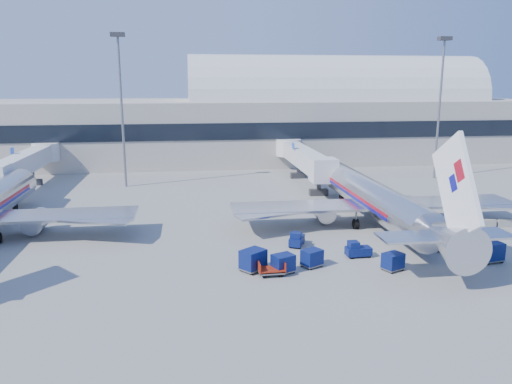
{
  "coord_description": "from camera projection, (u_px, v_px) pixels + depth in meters",
  "views": [
    {
      "loc": [
        -10.49,
        -46.7,
        15.7
      ],
      "look_at": [
        -3.23,
        6.0,
        3.89
      ],
      "focal_mm": 35.0,
      "sensor_mm": 36.0,
      "label": 1
    }
  ],
  "objects": [
    {
      "name": "mast_west",
      "position": [
        121.0,
        88.0,
        73.11
      ],
      "size": [
        2.0,
        1.2,
        22.6
      ],
      "color": "slate",
      "rests_on": "ground"
    },
    {
      "name": "jetbridge_mid",
      "position": [
        27.0,
        162.0,
        74.33
      ],
      "size": [
        4.4,
        27.5,
        6.25
      ],
      "color": "silver",
      "rests_on": "ground"
    },
    {
      "name": "ground",
      "position": [
        296.0,
        242.0,
        49.97
      ],
      "size": [
        260.0,
        260.0,
        0.0
      ],
      "primitive_type": "plane",
      "color": "gray",
      "rests_on": "ground"
    },
    {
      "name": "cart_train_c",
      "position": [
        253.0,
        260.0,
        42.14
      ],
      "size": [
        2.62,
        2.54,
        1.84
      ],
      "rotation": [
        0.0,
        0.0,
        0.66
      ],
      "color": "#0A164F",
      "rests_on": "ground"
    },
    {
      "name": "tug_lead",
      "position": [
        357.0,
        250.0,
        45.54
      ],
      "size": [
        2.34,
        1.24,
        1.49
      ],
      "rotation": [
        0.0,
        0.0,
        0.04
      ],
      "color": "#0A164F",
      "rests_on": "ground"
    },
    {
      "name": "airliner_main",
      "position": [
        376.0,
        200.0,
        55.02
      ],
      "size": [
        32.0,
        37.26,
        12.07
      ],
      "color": "silver",
      "rests_on": "ground"
    },
    {
      "name": "barrier_near",
      "position": [
        454.0,
        225.0,
        54.2
      ],
      "size": [
        3.0,
        0.55,
        0.9
      ],
      "primitive_type": "cube",
      "color": "#9E9E96",
      "rests_on": "ground"
    },
    {
      "name": "cart_train_b",
      "position": [
        283.0,
        263.0,
        41.68
      ],
      "size": [
        2.21,
        1.98,
        1.6
      ],
      "rotation": [
        0.0,
        0.0,
        0.4
      ],
      "color": "#0A164F",
      "rests_on": "ground"
    },
    {
      "name": "barrier_mid",
      "position": [
        482.0,
        224.0,
        54.64
      ],
      "size": [
        3.0,
        0.55,
        0.9
      ],
      "primitive_type": "cube",
      "color": "#9E9E96",
      "rests_on": "ground"
    },
    {
      "name": "terminal",
      "position": [
        171.0,
        123.0,
        100.65
      ],
      "size": [
        170.0,
        28.15,
        21.0
      ],
      "color": "#B2AA9E",
      "rests_on": "ground"
    },
    {
      "name": "cart_solo_far",
      "position": [
        491.0,
        251.0,
        44.27
      ],
      "size": [
        2.24,
        1.84,
        1.79
      ],
      "rotation": [
        0.0,
        0.0,
        0.16
      ],
      "color": "#0A164F",
      "rests_on": "ground"
    },
    {
      "name": "barrier_far",
      "position": [
        510.0,
        223.0,
        55.08
      ],
      "size": [
        3.0,
        0.55,
        0.9
      ],
      "primitive_type": "cube",
      "color": "#9E9E96",
      "rests_on": "ground"
    },
    {
      "name": "cart_open_red",
      "position": [
        272.0,
        270.0,
        41.27
      ],
      "size": [
        2.23,
        1.6,
        0.59
      ],
      "rotation": [
        0.0,
        0.0,
        0.03
      ],
      "color": "slate",
      "rests_on": "ground"
    },
    {
      "name": "tug_right",
      "position": [
        427.0,
        242.0,
        47.6
      ],
      "size": [
        2.76,
        2.4,
        1.62
      ],
      "rotation": [
        0.0,
        0.0,
        -0.58
      ],
      "color": "#0A164F",
      "rests_on": "ground"
    },
    {
      "name": "cart_solo_near",
      "position": [
        393.0,
        261.0,
        42.27
      ],
      "size": [
        2.11,
        1.91,
        1.52
      ],
      "rotation": [
        0.0,
        0.0,
        0.43
      ],
      "color": "#0A164F",
      "rests_on": "ground"
    },
    {
      "name": "tug_left",
      "position": [
        297.0,
        239.0,
        48.54
      ],
      "size": [
        2.0,
        2.55,
        1.49
      ],
      "rotation": [
        0.0,
        0.0,
        1.13
      ],
      "color": "#0A164F",
      "rests_on": "ground"
    },
    {
      "name": "cart_train_a",
      "position": [
        312.0,
        258.0,
        43.11
      ],
      "size": [
        2.16,
        2.0,
        1.53
      ],
      "rotation": [
        0.0,
        0.0,
        0.51
      ],
      "color": "#0A164F",
      "rests_on": "ground"
    },
    {
      "name": "mast_east",
      "position": [
        441.0,
        87.0,
        79.77
      ],
      "size": [
        2.0,
        1.2,
        22.6
      ],
      "color": "slate",
      "rests_on": "ground"
    },
    {
      "name": "jetbridge_near",
      "position": [
        302.0,
        157.0,
        79.92
      ],
      "size": [
        4.4,
        27.5,
        6.25
      ],
      "color": "silver",
      "rests_on": "ground"
    }
  ]
}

